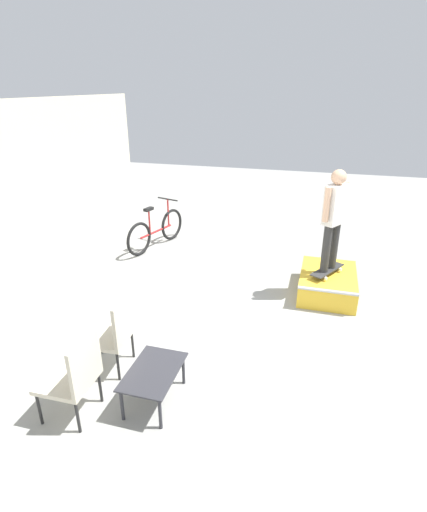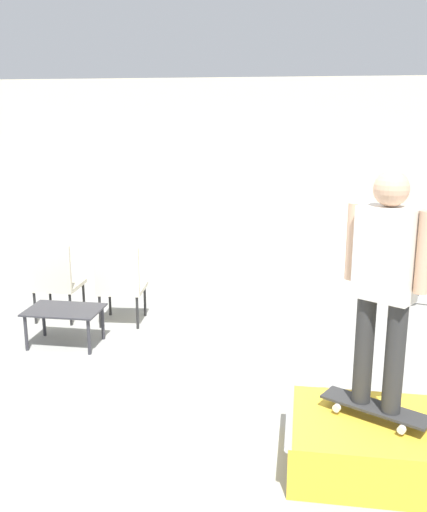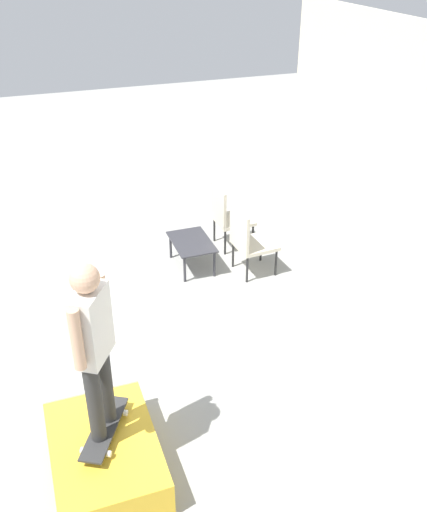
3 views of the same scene
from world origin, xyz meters
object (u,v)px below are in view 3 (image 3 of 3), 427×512
skateboard_on_ramp (105,428)px  coffee_table (192,245)px  skate_ramp_box (105,455)px  patio_chair_right (248,239)px  person_skater (93,340)px  patio_chair_left (227,215)px

skateboard_on_ramp → coffee_table: bearing=178.9°
skateboard_on_ramp → skate_ramp_box: bearing=-0.6°
skateboard_on_ramp → patio_chair_right: 3.57m
skate_ramp_box → person_skater: size_ratio=0.81×
patio_chair_right → coffee_table: bearing=55.0°
person_skater → patio_chair_right: 3.67m
person_skater → patio_chair_right: person_skater is taller
person_skater → coffee_table: person_skater is taller
skate_ramp_box → patio_chair_left: size_ratio=1.35×
patio_chair_left → patio_chair_right: 0.80m
skate_ramp_box → skateboard_on_ramp: size_ratio=1.74×
person_skater → coffee_table: bearing=-177.8°
patio_chair_right → person_skater: bearing=133.2°
coffee_table → patio_chair_right: 0.81m
patio_chair_right → patio_chair_left: bearing=-4.0°
patio_chair_left → skateboard_on_ramp: bearing=143.5°
person_skater → coffee_table: 3.64m
skate_ramp_box → patio_chair_left: bearing=144.8°
person_skater → patio_chair_left: bearing=176.9°
coffee_table → patio_chair_right: size_ratio=0.82×
person_skater → coffee_table: size_ratio=2.04×
skate_ramp_box → person_skater: (-0.05, 0.03, 1.22)m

